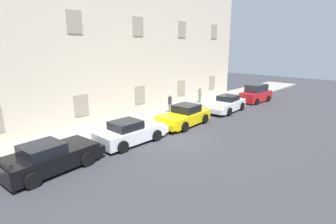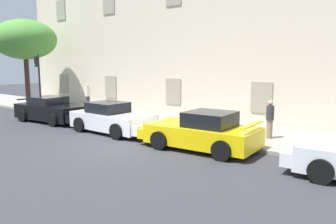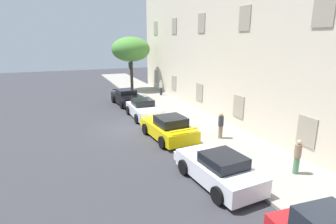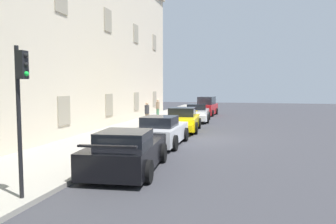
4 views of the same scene
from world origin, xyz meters
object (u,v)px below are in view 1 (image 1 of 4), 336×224
(sportscar_tail_end, at_px, (225,105))
(pedestrian_admiring, at_px, (200,94))
(sportscar_red_lead, at_px, (53,157))
(pedestrian_strolling, at_px, (170,103))
(hatchback_parked, at_px, (256,94))
(sportscar_white_middle, at_px, (183,117))
(sportscar_yellow_flank, at_px, (132,132))

(sportscar_tail_end, bearing_deg, pedestrian_admiring, 74.40)
(sportscar_red_lead, relative_size, pedestrian_strolling, 2.95)
(sportscar_tail_end, bearing_deg, sportscar_red_lead, -179.86)
(pedestrian_admiring, bearing_deg, hatchback_parked, -37.24)
(sportscar_white_middle, xyz_separation_m, sportscar_tail_end, (5.79, -0.08, -0.02))
(sportscar_tail_end, bearing_deg, hatchback_parked, -1.07)
(sportscar_red_lead, xyz_separation_m, sportscar_white_middle, (9.62, 0.12, 0.02))
(sportscar_yellow_flank, distance_m, pedestrian_admiring, 12.08)
(sportscar_white_middle, bearing_deg, hatchback_parked, -0.92)
(sportscar_yellow_flank, xyz_separation_m, hatchback_parked, (16.39, -0.17, 0.22))
(sportscar_red_lead, height_order, pedestrian_admiring, pedestrian_admiring)
(hatchback_parked, bearing_deg, sportscar_red_lead, 179.81)
(hatchback_parked, bearing_deg, pedestrian_admiring, 142.76)
(sportscar_red_lead, height_order, sportscar_yellow_flank, sportscar_yellow_flank)
(sportscar_white_middle, distance_m, hatchback_parked, 11.62)
(sportscar_tail_end, relative_size, hatchback_parked, 1.15)
(sportscar_yellow_flank, distance_m, pedestrian_strolling, 7.02)
(sportscar_yellow_flank, relative_size, sportscar_tail_end, 0.98)
(sportscar_red_lead, bearing_deg, sportscar_yellow_flank, 1.20)
(sportscar_white_middle, relative_size, sportscar_tail_end, 1.01)
(hatchback_parked, bearing_deg, sportscar_tail_end, 178.93)
(sportscar_red_lead, relative_size, sportscar_tail_end, 1.03)
(sportscar_red_lead, distance_m, hatchback_parked, 21.24)
(sportscar_yellow_flank, bearing_deg, pedestrian_strolling, 23.89)
(sportscar_yellow_flank, height_order, pedestrian_strolling, pedestrian_strolling)
(sportscar_tail_end, height_order, pedestrian_admiring, pedestrian_admiring)
(sportscar_tail_end, distance_m, pedestrian_admiring, 3.72)
(hatchback_parked, relative_size, pedestrian_admiring, 2.50)
(pedestrian_admiring, bearing_deg, sportscar_tail_end, -105.60)
(sportscar_white_middle, distance_m, pedestrian_admiring, 7.64)
(hatchback_parked, xyz_separation_m, pedestrian_admiring, (-4.83, 3.67, 0.13))
(sportscar_white_middle, distance_m, pedestrian_strolling, 3.29)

